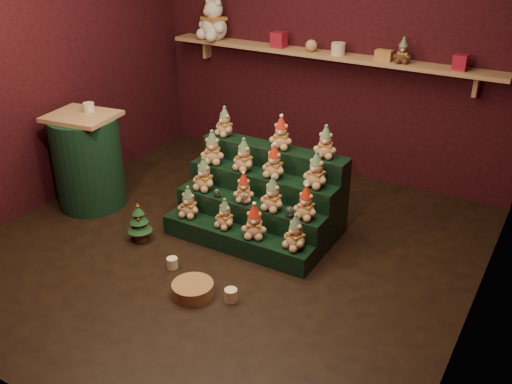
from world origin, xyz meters
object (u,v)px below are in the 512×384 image
Objects in this scene: side_table at (88,161)px; snow_globe_b at (245,200)px; snow_globe_a at (217,193)px; white_bear at (214,14)px; brown_bear at (403,51)px; mug_left at (172,263)px; wicker_basket at (193,289)px; riser_tier_front at (236,240)px; mini_christmas_tree at (139,222)px; snow_globe_c at (290,212)px; mug_right at (231,295)px.

snow_globe_b is at bearing -2.41° from side_table.
white_bear is (-1.12, 1.65, 1.20)m from snow_globe_a.
snow_globe_b is at bearing -124.68° from brown_bear.
mug_left is 0.28× the size of wicker_basket.
snow_globe_a is at bearing 151.25° from riser_tier_front.
riser_tier_front is 3.80× the size of mini_christmas_tree.
side_table reaches higher than snow_globe_b.
brown_bear is at bearing 66.16° from mug_left.
side_table reaches higher than mug_left.
side_table reaches higher than snow_globe_a.
snow_globe_a is at bearing 112.18° from wicker_basket.
snow_globe_b is 2.08m from brown_bear.
mug_left is at bearing -124.51° from brown_bear.
side_table is (-1.67, 0.00, 0.37)m from riser_tier_front.
snow_globe_c is at bearing -111.11° from brown_bear.
wicker_basket is (0.07, -0.87, -0.36)m from snow_globe_b.
riser_tier_front is at bearing -122.56° from brown_bear.
side_table is (-1.66, -0.16, 0.05)m from snow_globe_b.
brown_bear reaches higher than mug_left.
wicker_basket is 1.38× the size of brown_bear.
mug_right is (0.64, -0.79, -0.35)m from snow_globe_a.
snow_globe_c is at bearing 84.76° from mug_right.
mini_christmas_tree is 1.21m from mug_right.
snow_globe_c is (0.72, -0.00, 0.01)m from snow_globe_a.
side_table is 4.03× the size of brown_bear.
snow_globe_b is 0.91× the size of mug_right.
brown_bear is at bearing 65.99° from snow_globe_b.
side_table reaches higher than snow_globe_c.
mini_christmas_tree is 3.75× the size of mug_right.
brown_bear is (0.30, 1.65, 1.03)m from snow_globe_c.
mug_left is 0.39× the size of brown_bear.
white_bear is at bearing 125.83° from mug_right.
white_bear reaches higher than snow_globe_c.
white_bear is at bearing 120.27° from wicker_basket.
riser_tier_front is 14.92× the size of snow_globe_c.
riser_tier_front is 0.55m from snow_globe_c.
mug_right is 0.43× the size of brown_bear.
mug_left is at bearing -90.31° from snow_globe_a.
side_table is at bearing -174.52° from snow_globe_b.
mini_christmas_tree is 1.60× the size of brown_bear.
snow_globe_c reaches higher than snow_globe_b.
snow_globe_a is 0.82× the size of snow_globe_c.
mug_left is (-0.72, -0.66, -0.36)m from snow_globe_c.
white_bear reaches higher than snow_globe_a.
snow_globe_c is at bearing -3.54° from side_table.
wicker_basket reaches higher than mug_right.
brown_bear reaches higher than side_table.
wicker_basket is at bearing -84.88° from riser_tier_front.
mug_right is at bearing -25.11° from side_table.
mug_left is (-0.30, -0.50, -0.04)m from riser_tier_front.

